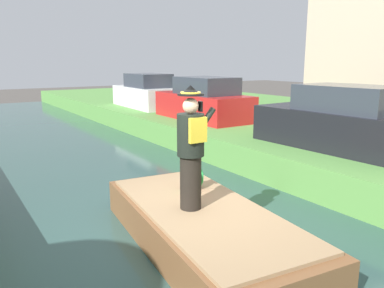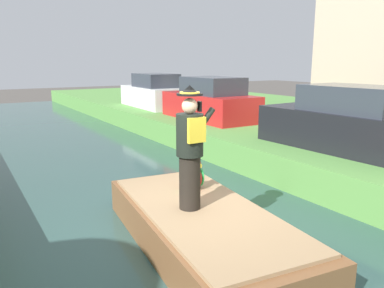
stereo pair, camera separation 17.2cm
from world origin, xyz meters
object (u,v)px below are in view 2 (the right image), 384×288
(boat, at_px, (203,228))
(parked_car_white, at_px, (154,93))
(person_pirate, at_px, (190,149))
(parked_car_red, at_px, (210,102))
(parked_car_dark, at_px, (346,123))
(parrot_plush, at_px, (194,176))

(boat, distance_m, parked_car_white, 12.28)
(person_pirate, xyz_separation_m, parked_car_red, (4.89, 6.66, -0.15))
(boat, distance_m, parked_car_dark, 4.99)
(boat, relative_size, parrot_plush, 7.69)
(parked_car_dark, height_order, parked_car_white, same)
(person_pirate, height_order, parked_car_white, person_pirate)
(boat, distance_m, parrot_plush, 1.06)
(person_pirate, distance_m, parked_car_red, 8.27)
(parrot_plush, bearing_deg, boat, -113.69)
(boat, xyz_separation_m, parked_car_dark, (4.74, 1.09, 1.08))
(parked_car_dark, bearing_deg, parked_car_red, 90.00)
(boat, relative_size, parked_car_dark, 1.08)
(parrot_plush, relative_size, parked_car_dark, 0.14)
(person_pirate, relative_size, parrot_plush, 3.25)
(boat, bearing_deg, parked_car_dark, 12.97)
(person_pirate, bearing_deg, boat, -38.84)
(boat, xyz_separation_m, person_pirate, (-0.15, 0.12, 1.23))
(boat, distance_m, parked_car_red, 8.35)
(boat, bearing_deg, parked_car_white, 67.19)
(person_pirate, bearing_deg, parked_car_red, 53.97)
(parrot_plush, height_order, parked_car_white, parked_car_white)
(person_pirate, xyz_separation_m, parrot_plush, (0.51, 0.71, -0.68))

